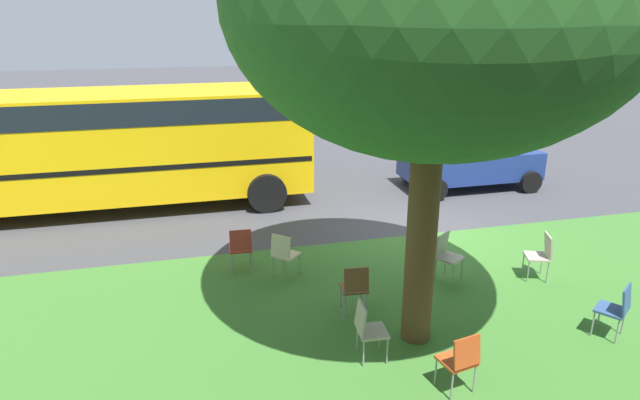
% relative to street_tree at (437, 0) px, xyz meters
% --- Properties ---
extents(ground, '(80.00, 80.00, 0.00)m').
position_rel_street_tree_xyz_m(ground, '(-1.69, -3.91, -4.84)').
color(ground, '#424247').
extents(grass_verge, '(48.00, 6.00, 0.01)m').
position_rel_street_tree_xyz_m(grass_verge, '(-1.69, -0.71, -4.84)').
color(grass_verge, '#3D752D').
rests_on(grass_verge, ground).
extents(street_tree, '(5.41, 5.41, 6.86)m').
position_rel_street_tree_xyz_m(street_tree, '(0.00, 0.00, 0.00)').
color(street_tree, brown).
rests_on(street_tree, ground).
extents(chair_0, '(0.58, 0.58, 0.88)m').
position_rel_street_tree_xyz_m(chair_0, '(-2.91, 0.73, -4.32)').
color(chair_0, '#335184').
rests_on(chair_0, ground).
extents(chair_1, '(0.45, 0.44, 0.88)m').
position_rel_street_tree_xyz_m(chair_1, '(0.89, 0.34, -4.32)').
color(chair_1, '#ADA393').
rests_on(chair_1, ground).
extents(chair_2, '(0.59, 0.59, 0.88)m').
position_rel_street_tree_xyz_m(chair_2, '(1.58, -2.40, -4.32)').
color(chair_2, beige).
rests_on(chair_2, ground).
extents(chair_3, '(0.45, 0.45, 0.88)m').
position_rel_street_tree_xyz_m(chair_3, '(0.71, -0.86, -4.32)').
color(chair_3, brown).
rests_on(chair_3, ground).
extents(chair_4, '(0.58, 0.58, 0.88)m').
position_rel_street_tree_xyz_m(chair_4, '(-1.31, -1.66, -4.32)').
color(chair_4, '#ADA393').
rests_on(chair_4, ground).
extents(chair_5, '(0.43, 0.43, 0.88)m').
position_rel_street_tree_xyz_m(chair_5, '(2.33, -2.87, -4.32)').
color(chair_5, '#B7332D').
rests_on(chair_5, ground).
extents(chair_6, '(0.53, 0.53, 0.88)m').
position_rel_street_tree_xyz_m(chair_6, '(-3.00, -1.23, -4.32)').
color(chair_6, '#ADA393').
rests_on(chair_6, ground).
extents(chair_7, '(0.49, 0.49, 0.88)m').
position_rel_street_tree_xyz_m(chair_7, '(-0.02, 1.32, -4.32)').
color(chair_7, '#C64C1E').
rests_on(chair_7, ground).
extents(parked_car, '(3.70, 1.92, 1.65)m').
position_rel_street_tree_xyz_m(parked_car, '(-4.49, -6.59, -4.01)').
color(parked_car, navy).
rests_on(parked_car, ground).
extents(school_bus, '(10.40, 2.80, 2.88)m').
position_rel_street_tree_xyz_m(school_bus, '(5.34, -7.25, -3.08)').
color(school_bus, yellow).
rests_on(school_bus, ground).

